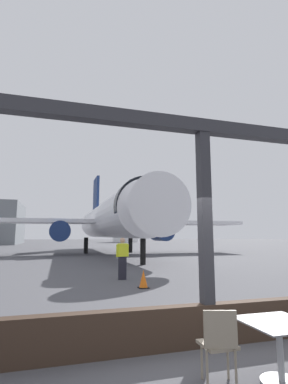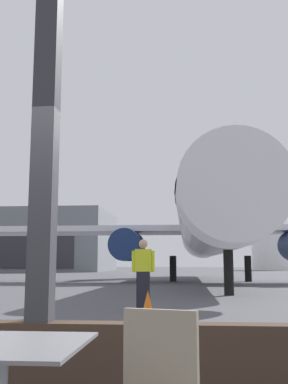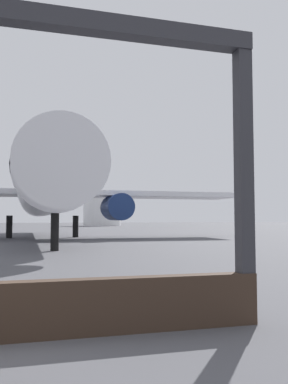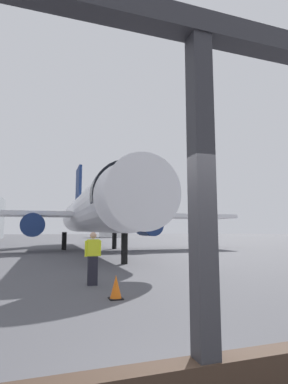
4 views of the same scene
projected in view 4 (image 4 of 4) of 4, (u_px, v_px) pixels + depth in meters
name	position (u px, v px, depth m)	size (l,w,h in m)	color
ground_plane	(55.00, 244.00, 40.22)	(220.00, 220.00, 0.00)	#4C4C51
window_frame	(204.00, 277.00, 2.72)	(9.02, 0.24, 3.97)	#38281E
airplane	(93.00, 212.00, 27.62)	(29.16, 31.12, 10.44)	silver
ground_crew_worker	(93.00, 257.00, 9.95)	(0.56, 0.22, 1.74)	black
traffic_cone	(116.00, 288.00, 7.90)	(0.36, 0.36, 0.62)	orange
fuel_storage_tank	(113.00, 225.00, 82.55)	(7.65, 7.65, 6.42)	white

